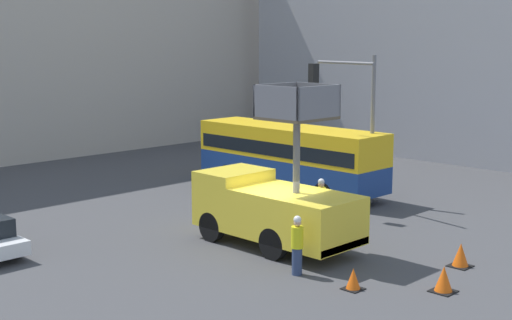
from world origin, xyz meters
TOP-DOWN VIEW (x-y plane):
  - ground_plane at (0.00, 0.00)m, footprint 120.00×120.00m
  - building_backdrop_side at (24.50, 6.16)m, footprint 10.00×28.00m
  - utility_truck at (0.16, 0.27)m, footprint 2.53×6.13m
  - city_bus at (7.48, 6.19)m, footprint 2.57×10.04m
  - traffic_light_pole at (7.04, 2.15)m, footprint 3.65×3.39m
  - road_worker_near_truck at (-1.56, -2.35)m, footprint 0.38×0.38m
  - road_worker_directing at (3.29, 0.74)m, footprint 0.38×0.38m
  - traffic_cone_near_truck at (0.29, -6.36)m, footprint 0.67×0.67m
  - traffic_cone_mid_road at (2.75, -5.53)m, footprint 0.67×0.67m
  - traffic_cone_far_side at (-1.39, -4.40)m, footprint 0.56×0.56m

SIDE VIEW (x-z plane):
  - ground_plane at x=0.00m, z-range 0.00..0.00m
  - traffic_cone_far_side at x=-1.39m, z-range -0.02..0.62m
  - traffic_cone_near_truck at x=0.29m, z-range -0.02..0.75m
  - traffic_cone_mid_road at x=2.75m, z-range -0.02..0.75m
  - road_worker_near_truck at x=-1.56m, z-range 0.01..1.89m
  - road_worker_directing at x=3.29m, z-range 0.01..1.95m
  - utility_truck at x=0.16m, z-range -1.41..4.33m
  - city_bus at x=7.48m, z-range 0.27..3.39m
  - traffic_light_pole at x=7.04m, z-range 1.13..7.68m
  - building_backdrop_side at x=24.50m, z-range 0.00..14.08m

